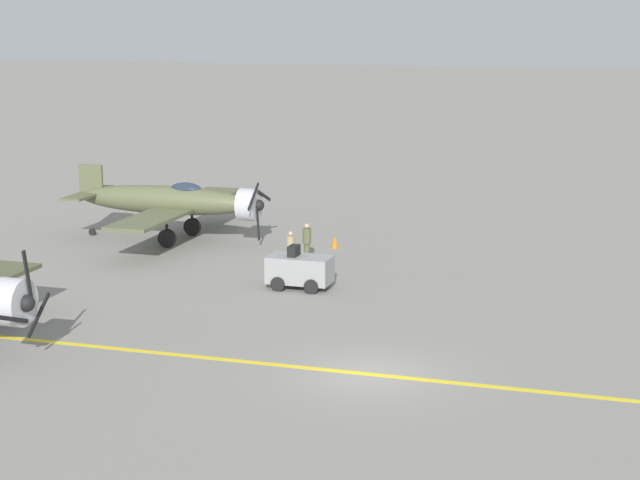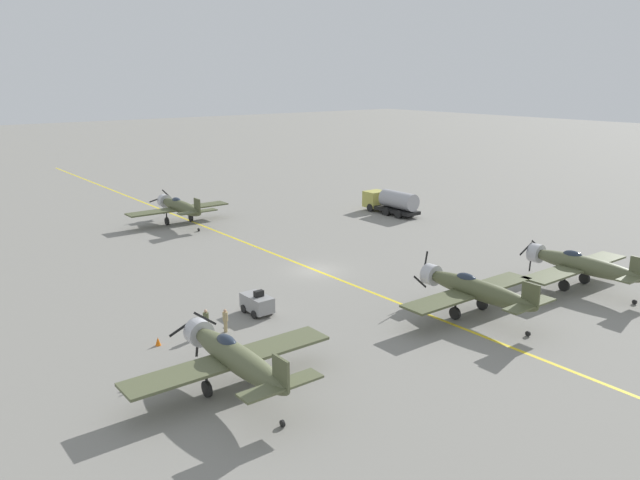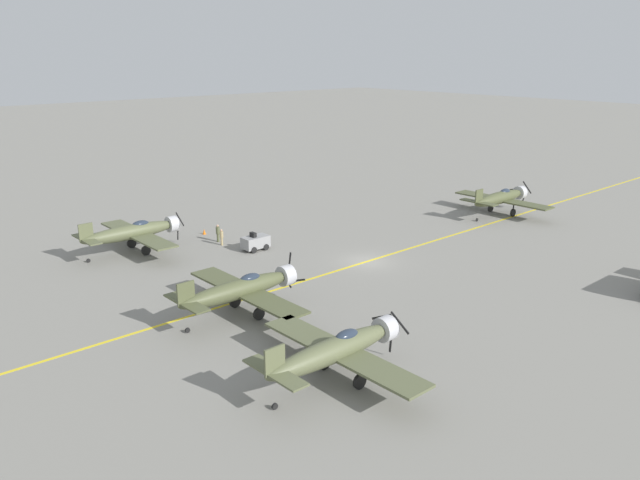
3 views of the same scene
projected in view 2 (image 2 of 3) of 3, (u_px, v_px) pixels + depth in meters
name	position (u px, v px, depth m)	size (l,w,h in m)	color
ground_plane	(316.00, 271.00, 54.79)	(400.00, 400.00, 0.00)	gray
taxiway_stripe	(316.00, 270.00, 54.79)	(0.30, 160.00, 0.01)	yellow
airplane_near_right	(580.00, 265.00, 49.67)	(12.00, 9.98, 3.65)	#575C3D
airplane_near_center	(474.00, 289.00, 43.94)	(12.00, 9.98, 3.78)	#4D5233
airplane_near_left	(234.00, 357.00, 33.36)	(12.00, 9.98, 3.65)	#555A3B
airplane_far_center	(180.00, 207.00, 71.62)	(12.00, 9.98, 3.65)	#4B5031
fuel_tanker	(391.00, 202.00, 77.06)	(2.67, 8.00, 2.98)	black
tow_tractor	(257.00, 303.00, 44.71)	(1.57, 2.60, 1.79)	gray
ground_crew_walking	(225.00, 319.00, 41.42)	(0.35, 0.35, 1.63)	tan
ground_crew_inspecting	(206.00, 321.00, 40.95)	(0.39, 0.39, 1.77)	#515638
traffic_cone	(158.00, 341.00, 39.50)	(0.36, 0.36, 0.55)	orange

